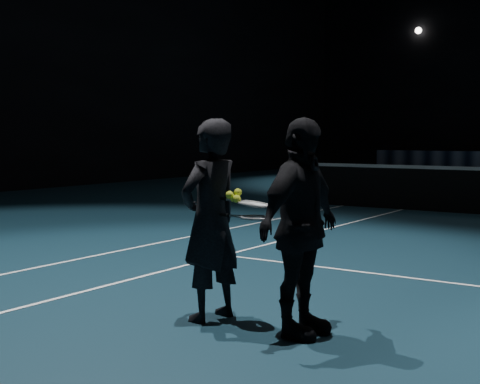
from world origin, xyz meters
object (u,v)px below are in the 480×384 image
object	(u,v)px
player_b	(300,228)
racket_lower	(256,218)
player_a	(210,220)
tennis_balls	(236,197)
racket_upper	(253,204)

from	to	relation	value
player_b	racket_lower	bearing A→B (deg)	94.67
player_a	player_b	xyz separation A→B (m)	(0.85, 0.02, 0.00)
player_b	tennis_balls	bearing A→B (deg)	94.19
racket_lower	tennis_balls	bearing A→B (deg)	178.53
player_a	player_b	distance (m)	0.85
tennis_balls	player_b	bearing A→B (deg)	1.00
player_a	racket_upper	size ratio (longest dim) A/B	2.51
racket_lower	player_b	bearing A→B (deg)	-0.00
player_a	tennis_balls	xyz separation A→B (m)	(0.25, 0.01, 0.21)
player_b	tennis_balls	xyz separation A→B (m)	(-0.59, -0.01, 0.21)
player_a	racket_upper	distance (m)	0.43
racket_lower	tennis_balls	world-z (taller)	tennis_balls
player_b	racket_lower	xyz separation A→B (m)	(-0.40, -0.01, 0.05)
player_b	racket_lower	distance (m)	0.40
racket_lower	racket_upper	xyz separation A→B (m)	(-0.05, 0.04, 0.10)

